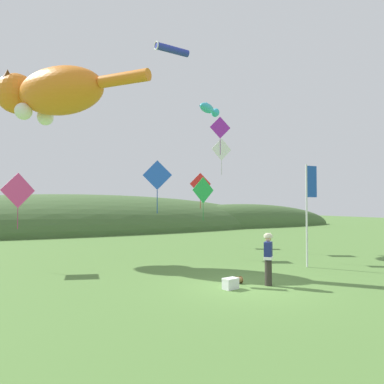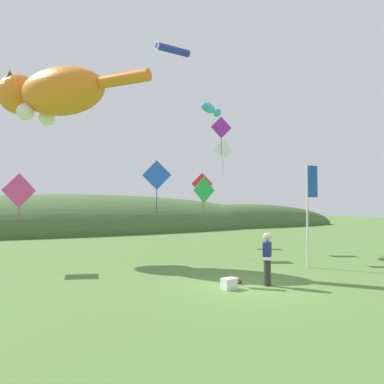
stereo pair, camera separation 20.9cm
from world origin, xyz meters
name	(u,v)px [view 1 (the left image)]	position (x,y,z in m)	size (l,w,h in m)	color
ground_plane	(249,287)	(0.00, 0.00, 0.00)	(120.00, 120.00, 0.00)	#517A38
distant_hill_ridge	(103,230)	(2.89, 28.75, 0.00)	(58.09, 15.83, 7.46)	#426033
festival_attendant	(268,257)	(0.73, -0.10, 0.95)	(0.49, 0.47, 1.77)	#332D28
kite_spool	(239,280)	(0.04, 0.63, 0.13)	(0.17, 0.25, 0.25)	olive
picnic_cooler	(231,284)	(-0.71, 0.08, 0.18)	(0.54, 0.40, 0.36)	white
festival_banner_pole	(309,200)	(4.79, 1.96, 2.96)	(0.66, 0.08, 4.52)	silver
kite_giant_cat	(51,93)	(-4.90, 10.51, 8.59)	(6.43, 7.97, 2.89)	orange
kite_fish_windsock	(208,109)	(4.63, 10.30, 8.87)	(2.14, 1.74, 0.68)	#33B2CC
kite_tube_streamer	(172,50)	(0.34, 6.79, 10.58)	(1.90, 0.57, 0.44)	#2633A5
kite_diamond_red	(200,184)	(4.81, 11.65, 4.09)	(1.46, 0.33, 2.39)	red
kite_diamond_green	(203,190)	(2.26, 6.92, 3.48)	(1.39, 0.19, 2.30)	green
kite_diamond_pink	(18,191)	(-6.57, 7.61, 3.34)	(1.41, 0.62, 2.43)	#E53F8C
kite_diamond_violet	(220,128)	(3.38, 6.98, 6.92)	(1.18, 0.26, 2.10)	purple
kite_diamond_white	(221,150)	(5.04, 9.41, 6.16)	(1.40, 0.06, 2.30)	white
kite_diamond_blue	(157,176)	(-1.99, 3.13, 3.86)	(0.97, 0.63, 2.04)	blue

